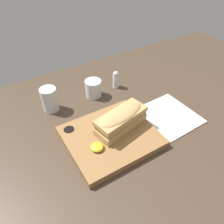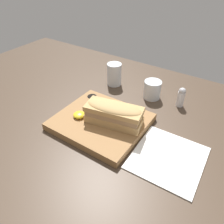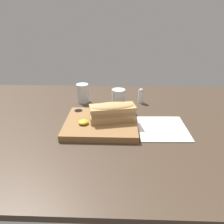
# 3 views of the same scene
# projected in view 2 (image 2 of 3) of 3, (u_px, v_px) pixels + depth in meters

# --- Properties ---
(dining_table) EXTENTS (1.82, 0.94, 0.02)m
(dining_table) POSITION_uv_depth(u_px,v_px,m) (129.00, 129.00, 0.72)
(dining_table) COLOR #423326
(dining_table) RESTS_ON ground
(serving_board) EXTENTS (0.28, 0.25, 0.03)m
(serving_board) POSITION_uv_depth(u_px,v_px,m) (101.00, 121.00, 0.72)
(serving_board) COLOR olive
(serving_board) RESTS_ON dining_table
(sandwich) EXTENTS (0.19, 0.11, 0.07)m
(sandwich) POSITION_uv_depth(u_px,v_px,m) (114.00, 113.00, 0.68)
(sandwich) COLOR tan
(sandwich) RESTS_ON serving_board
(mustard_dollop) EXTENTS (0.04, 0.04, 0.02)m
(mustard_dollop) POSITION_uv_depth(u_px,v_px,m) (79.00, 115.00, 0.72)
(mustard_dollop) COLOR gold
(mustard_dollop) RESTS_ON serving_board
(water_glass) EXTENTS (0.06, 0.06, 0.09)m
(water_glass) POSITION_uv_depth(u_px,v_px,m) (114.00, 76.00, 0.92)
(water_glass) COLOR silver
(water_glass) RESTS_ON dining_table
(wine_glass) EXTENTS (0.07, 0.07, 0.07)m
(wine_glass) POSITION_uv_depth(u_px,v_px,m) (152.00, 90.00, 0.84)
(wine_glass) COLOR silver
(wine_glass) RESTS_ON dining_table
(napkin) EXTENTS (0.19, 0.20, 0.00)m
(napkin) POSITION_uv_depth(u_px,v_px,m) (168.00, 158.00, 0.61)
(napkin) COLOR white
(napkin) RESTS_ON dining_table
(salt_shaker) EXTENTS (0.03, 0.03, 0.08)m
(salt_shaker) POSITION_uv_depth(u_px,v_px,m) (181.00, 97.00, 0.79)
(salt_shaker) COLOR white
(salt_shaker) RESTS_ON dining_table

